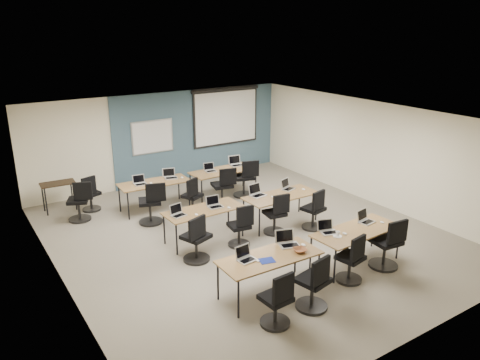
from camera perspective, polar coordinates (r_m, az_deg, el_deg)
floor at (r=10.75m, az=0.71°, el=-6.65°), size 8.00×9.00×0.02m
ceiling at (r=9.91m, az=0.77°, el=7.63°), size 8.00×9.00×0.02m
wall_back at (r=14.07m, az=-9.58°, el=5.01°), size 8.00×0.04×2.70m
wall_front at (r=7.26m, az=21.26°, el=-9.19°), size 8.00×0.04×2.70m
wall_left at (r=8.80m, az=-21.48°, el=-4.30°), size 0.04×9.00×2.70m
wall_right at (r=12.83m, az=15.76°, el=3.26°), size 0.04×9.00×2.70m
blue_accent_panel at (r=14.57m, az=-5.03°, el=5.67°), size 5.50×0.04×2.70m
whiteboard at (r=13.86m, az=-10.61°, el=5.18°), size 1.28×0.03×0.98m
projector_screen at (r=14.87m, az=-1.71°, el=8.10°), size 2.40×0.10×1.82m
training_table_front_left at (r=8.27m, az=3.64°, el=-9.55°), size 1.84×0.77×0.73m
training_table_front_right at (r=9.51m, az=14.03°, el=-6.17°), size 1.88×0.78×0.73m
training_table_mid_left at (r=10.25m, az=-4.44°, el=-3.83°), size 1.76×0.73×0.73m
training_table_mid_right at (r=11.11m, az=5.02°, el=-2.03°), size 1.82×0.76×0.73m
training_table_back_left at (r=12.15m, az=-10.42°, el=-0.46°), size 1.78×0.74×0.73m
training_table_back_right at (r=12.94m, az=-2.03°, el=1.04°), size 1.86×0.78×0.73m
laptop_0 at (r=8.10m, az=0.66°, el=-9.31°), size 0.31×0.26×0.24m
mouse_0 at (r=8.08m, az=2.15°, el=-9.79°), size 0.06×0.09×0.03m
task_chair_0 at (r=7.60m, az=4.59°, el=-14.81°), size 0.49×0.49×0.98m
laptop_1 at (r=8.65m, az=5.82°, el=-7.47°), size 0.36×0.30×0.27m
mouse_1 at (r=8.68m, az=7.74°, el=-7.84°), size 0.08×0.11×0.04m
task_chair_1 at (r=8.05m, az=9.02°, el=-12.74°), size 0.55×0.55×1.02m
laptop_2 at (r=9.25m, az=10.65°, el=-5.95°), size 0.32×0.27×0.24m
mouse_2 at (r=9.25m, az=12.65°, el=-6.40°), size 0.07×0.11×0.04m
task_chair_2 at (r=8.97m, az=13.45°, el=-9.73°), size 0.50×0.50×0.98m
laptop_3 at (r=9.89m, az=15.02°, el=-4.62°), size 0.32×0.27×0.25m
mouse_3 at (r=9.96m, az=16.94°, el=-4.95°), size 0.08×0.11×0.03m
task_chair_3 at (r=9.63m, az=17.53°, el=-7.83°), size 0.57×0.57×1.05m
laptop_4 at (r=9.96m, az=-7.61°, el=-3.98°), size 0.30×0.26×0.23m
mouse_4 at (r=9.94m, az=-5.34°, el=-4.21°), size 0.07×0.11×0.04m
task_chair_4 at (r=9.46m, az=-5.33°, el=-7.55°), size 0.57×0.55×1.03m
laptop_5 at (r=10.34m, az=-3.13°, el=-2.96°), size 0.31×0.27×0.24m
mouse_5 at (r=10.27m, az=-1.37°, el=-3.37°), size 0.07×0.10×0.03m
task_chair_5 at (r=10.05m, az=0.07°, el=-6.02°), size 0.48×0.48×0.96m
laptop_6 at (r=11.00m, az=2.07°, el=-1.56°), size 0.36×0.30×0.27m
mouse_6 at (r=10.92m, az=4.01°, el=-2.06°), size 0.08×0.11×0.03m
task_chair_6 at (r=10.68m, az=4.43°, el=-4.51°), size 0.50×0.50×0.98m
laptop_7 at (r=11.48m, az=5.78°, el=-0.80°), size 0.32×0.27×0.24m
mouse_7 at (r=11.49m, az=7.74°, el=-1.13°), size 0.09×0.12×0.04m
task_chair_7 at (r=11.00m, az=9.05°, el=-3.96°), size 0.51×0.51×0.99m
laptop_8 at (r=12.02m, az=-12.10°, el=-0.25°), size 0.31×0.26×0.24m
mouse_8 at (r=12.04m, az=-10.79°, el=-0.37°), size 0.06×0.10×0.03m
task_chair_8 at (r=11.36m, az=-10.74°, el=-3.17°), size 0.60×0.58×1.05m
laptop_9 at (r=12.38m, az=-8.51°, el=0.53°), size 0.33×0.28×0.25m
mouse_9 at (r=12.36m, az=-7.08°, el=0.32°), size 0.09×0.11×0.04m
task_chair_9 at (r=11.80m, az=-5.82°, el=-2.30°), size 0.52×0.48×0.97m
laptop_10 at (r=12.83m, az=-3.66°, el=1.32°), size 0.30×0.25×0.23m
mouse_10 at (r=12.79m, az=-2.47°, el=1.07°), size 0.07×0.10×0.03m
task_chair_10 at (r=12.31m, az=-2.02°, el=-1.15°), size 0.56×0.56×1.04m
laptop_11 at (r=13.35m, az=-0.47°, el=2.08°), size 0.36×0.31×0.27m
mouse_11 at (r=13.20m, az=0.61°, el=1.65°), size 0.08×0.10×0.03m
task_chair_11 at (r=12.92m, az=0.66°, el=-0.15°), size 0.59×0.58×1.05m
blue_mousepad at (r=8.11m, az=3.30°, el=-9.77°), size 0.31×0.28×0.01m
snack_bowl at (r=8.44m, az=7.31°, el=-8.47°), size 0.32×0.32×0.07m
snack_plate at (r=9.14m, az=11.79°, el=-6.71°), size 0.18×0.18×0.01m
coffee_cup at (r=9.15m, az=11.83°, el=-6.40°), size 0.08×0.08×0.07m
utility_table at (r=12.73m, az=-21.32°, el=-0.78°), size 0.83×0.46×0.75m
spare_chair_a at (r=12.51m, az=-17.77°, el=-1.92°), size 0.48×0.47×0.95m
spare_chair_b at (r=11.97m, az=-18.95°, el=-2.83°), size 0.57×0.54×1.02m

